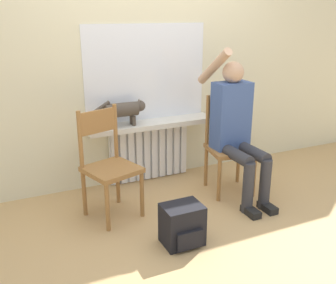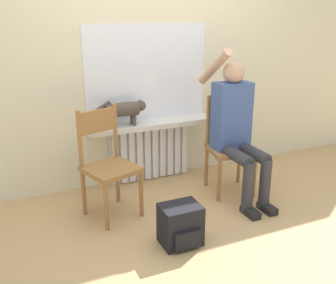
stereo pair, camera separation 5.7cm
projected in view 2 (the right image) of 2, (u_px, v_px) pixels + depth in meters
ground_plane at (202, 230)px, 3.19m from camera, size 12.00×12.00×0.00m
wall_with_window at (145, 48)px, 3.83m from camera, size 7.00×0.06×2.70m
radiator at (150, 152)px, 4.09m from camera, size 0.85×0.08×0.59m
windowsill at (152, 124)px, 3.92m from camera, size 1.31×0.26×0.05m
window_glass at (147, 73)px, 3.87m from camera, size 1.26×0.01×0.94m
chair_left at (108, 163)px, 3.31m from camera, size 0.51×0.51×0.93m
chair_right at (229, 144)px, 3.77m from camera, size 0.47×0.47×0.93m
person at (237, 125)px, 3.59m from camera, size 0.36×1.00×1.40m
cat at (124, 110)px, 3.73m from camera, size 0.55×0.13×0.26m
backpack at (181, 225)px, 2.96m from camera, size 0.30×0.26×0.32m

